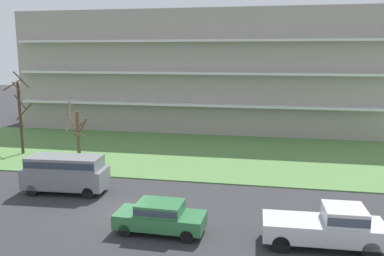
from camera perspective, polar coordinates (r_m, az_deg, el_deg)
name	(u,v)px	position (r m, az deg, el deg)	size (l,w,h in m)	color
ground	(123,213)	(23.27, -9.75, -11.69)	(160.00, 160.00, 0.00)	#2D2D30
grass_lawn_strip	(179,152)	(36.05, -1.88, -3.44)	(80.00, 16.00, 0.08)	#547F42
apartment_building	(206,70)	(49.72, 1.96, 8.12)	(41.13, 14.87, 13.30)	#9E938C
tree_far_left	(20,113)	(37.87, -23.02, 1.89)	(2.17, 2.15, 7.25)	#423023
tree_left	(77,131)	(35.45, -15.87, -0.36)	(1.79, 1.77, 4.76)	brown
van_gray_near_left	(65,171)	(26.86, -17.40, -5.84)	(5.30, 2.28, 2.36)	slate
sedan_green_center_left	(160,216)	(20.38, -4.51, -12.22)	(4.44, 1.90, 1.57)	#2D6B3D
pickup_silver_center_right	(328,226)	(19.87, 18.64, -12.93)	(5.46, 2.17, 1.95)	#B7BABF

